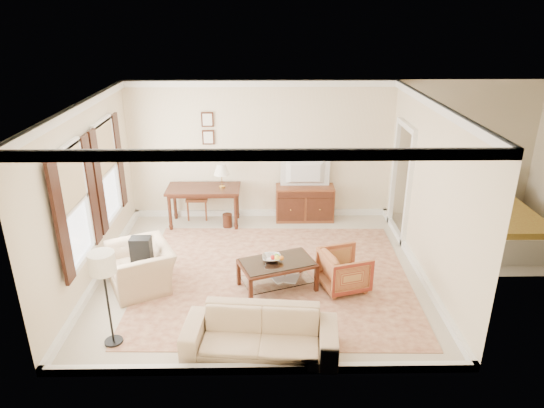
{
  "coord_description": "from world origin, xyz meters",
  "views": [
    {
      "loc": [
        0.08,
        -7.27,
        4.25
      ],
      "look_at": [
        0.2,
        0.3,
        1.15
      ],
      "focal_mm": 32.0,
      "sensor_mm": 36.0,
      "label": 1
    }
  ],
  "objects_px": {
    "sideboard": "(305,203)",
    "tv": "(306,164)",
    "striped_armchair": "(344,268)",
    "sofa": "(260,327)",
    "coffee_table": "(277,268)",
    "writing_desk": "(204,193)",
    "club_armchair": "(140,260)"
  },
  "relations": [
    {
      "from": "sideboard",
      "to": "club_armchair",
      "type": "distance_m",
      "value": 3.88
    },
    {
      "from": "coffee_table",
      "to": "club_armchair",
      "type": "height_order",
      "value": "club_armchair"
    },
    {
      "from": "tv",
      "to": "sideboard",
      "type": "bearing_deg",
      "value": -90.0
    },
    {
      "from": "writing_desk",
      "to": "club_armchair",
      "type": "height_order",
      "value": "club_armchair"
    },
    {
      "from": "club_armchair",
      "to": "sofa",
      "type": "relative_size",
      "value": 0.53
    },
    {
      "from": "sideboard",
      "to": "coffee_table",
      "type": "xyz_separation_m",
      "value": [
        -0.65,
        -2.74,
        0.01
      ]
    },
    {
      "from": "coffee_table",
      "to": "sofa",
      "type": "xyz_separation_m",
      "value": [
        -0.26,
        -1.56,
        0.01
      ]
    },
    {
      "from": "writing_desk",
      "to": "coffee_table",
      "type": "height_order",
      "value": "writing_desk"
    },
    {
      "from": "club_armchair",
      "to": "sideboard",
      "type": "bearing_deg",
      "value": 106.02
    },
    {
      "from": "sideboard",
      "to": "striped_armchair",
      "type": "distance_m",
      "value": 2.77
    },
    {
      "from": "sideboard",
      "to": "club_armchair",
      "type": "height_order",
      "value": "club_armchair"
    },
    {
      "from": "sideboard",
      "to": "striped_armchair",
      "type": "relative_size",
      "value": 1.7
    },
    {
      "from": "coffee_table",
      "to": "club_armchair",
      "type": "bearing_deg",
      "value": 177.23
    },
    {
      "from": "sideboard",
      "to": "club_armchair",
      "type": "bearing_deg",
      "value": -137.24
    },
    {
      "from": "writing_desk",
      "to": "tv",
      "type": "xyz_separation_m",
      "value": [
        2.1,
        0.19,
        0.53
      ]
    },
    {
      "from": "tv",
      "to": "coffee_table",
      "type": "height_order",
      "value": "tv"
    },
    {
      "from": "coffee_table",
      "to": "sideboard",
      "type": "bearing_deg",
      "value": 76.59
    },
    {
      "from": "writing_desk",
      "to": "coffee_table",
      "type": "distance_m",
      "value": 2.93
    },
    {
      "from": "tv",
      "to": "club_armchair",
      "type": "bearing_deg",
      "value": 42.54
    },
    {
      "from": "writing_desk",
      "to": "striped_armchair",
      "type": "bearing_deg",
      "value": -45.13
    },
    {
      "from": "sideboard",
      "to": "tv",
      "type": "relative_size",
      "value": 1.25
    },
    {
      "from": "striped_armchair",
      "to": "sofa",
      "type": "relative_size",
      "value": 0.36
    },
    {
      "from": "tv",
      "to": "striped_armchair",
      "type": "height_order",
      "value": "tv"
    },
    {
      "from": "tv",
      "to": "writing_desk",
      "type": "bearing_deg",
      "value": 5.11
    },
    {
      "from": "striped_armchair",
      "to": "tv",
      "type": "bearing_deg",
      "value": -7.39
    },
    {
      "from": "sideboard",
      "to": "sofa",
      "type": "distance_m",
      "value": 4.39
    },
    {
      "from": "sideboard",
      "to": "tv",
      "type": "distance_m",
      "value": 0.86
    },
    {
      "from": "writing_desk",
      "to": "striped_armchair",
      "type": "relative_size",
      "value": 2.07
    },
    {
      "from": "striped_armchair",
      "to": "sofa",
      "type": "xyz_separation_m",
      "value": [
        -1.34,
        -1.56,
        0.03
      ]
    },
    {
      "from": "striped_armchair",
      "to": "club_armchair",
      "type": "relative_size",
      "value": 0.67
    },
    {
      "from": "club_armchair",
      "to": "writing_desk",
      "type": "bearing_deg",
      "value": 136.12
    },
    {
      "from": "writing_desk",
      "to": "sofa",
      "type": "xyz_separation_m",
      "value": [
        1.19,
        -4.09,
        -0.31
      ]
    }
  ]
}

